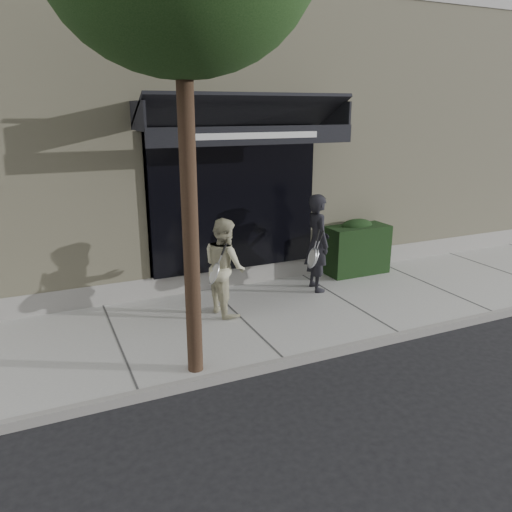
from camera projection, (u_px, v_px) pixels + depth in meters
name	position (u px, v px, depth m)	size (l,w,h in m)	color
ground	(343.00, 306.00, 9.02)	(80.00, 80.00, 0.00)	black
sidewalk	(344.00, 303.00, 9.01)	(20.00, 3.00, 0.12)	#9F9F99
curb	(401.00, 336.00, 7.65)	(20.00, 0.10, 0.14)	gray
building_facade	(238.00, 137.00, 12.57)	(14.30, 8.04, 5.64)	beige
hedge	(356.00, 247.00, 10.36)	(1.30, 0.70, 1.14)	black
pedestrian_front	(317.00, 243.00, 9.25)	(0.71, 0.90, 1.82)	black
pedestrian_back	(225.00, 266.00, 8.20)	(0.71, 0.85, 1.62)	#BBB796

